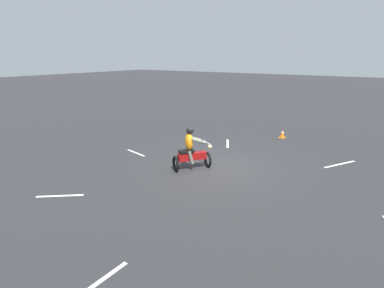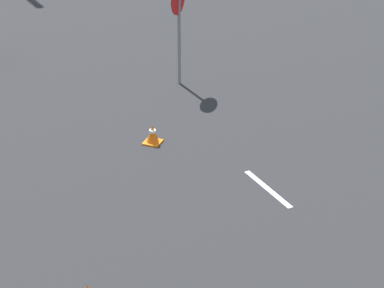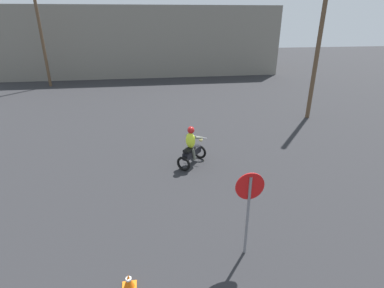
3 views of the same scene
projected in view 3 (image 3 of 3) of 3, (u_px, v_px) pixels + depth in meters
motorcycle_rider_background at (192, 148)px, 11.97m from camera, size 1.35×1.46×1.66m
stop_sign at (249, 198)px, 7.07m from camera, size 0.70×0.08×2.30m
traffic_cone_mid_center at (129, 281)px, 6.63m from camera, size 0.32×0.32×0.37m
utility_pole_near at (318, 51)px, 16.46m from camera, size 0.24×0.24×7.67m
utility_pole_far at (40, 30)px, 24.25m from camera, size 0.24×0.24×9.13m
building_backdrop at (141, 40)px, 31.95m from camera, size 27.37×8.83×6.56m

